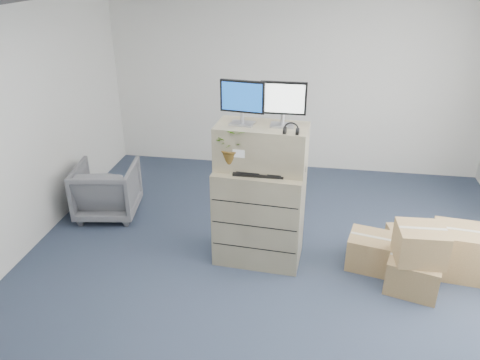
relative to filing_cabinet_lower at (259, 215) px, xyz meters
name	(u,v)px	position (x,y,z in m)	size (l,w,h in m)	color
ground	(270,298)	(0.22, -0.73, -0.57)	(7.00, 7.00, 0.00)	#242A40
wall_back	(295,85)	(0.22, 2.78, 0.83)	(6.00, 0.02, 2.80)	silver
filing_cabinet_lower	(259,215)	(0.00, 0.00, 0.00)	(0.98, 0.60, 1.15)	#84785B
filing_cabinet_upper	(262,147)	(0.00, 0.05, 0.82)	(0.98, 0.49, 0.49)	#84785B
monitor_left	(242,100)	(-0.21, 0.05, 1.33)	(0.48, 0.22, 0.47)	#99999E
monitor_right	(283,102)	(0.22, 0.06, 1.33)	(0.48, 0.18, 0.47)	#99999E
headphones	(291,130)	(0.33, -0.15, 1.11)	(0.16, 0.16, 0.02)	black
keyboard	(259,172)	(0.00, -0.11, 0.59)	(0.54, 0.23, 0.03)	black
mouse	(292,174)	(0.35, -0.10, 0.59)	(0.11, 0.07, 0.04)	silver
water_bottle	(271,155)	(0.11, 0.08, 0.72)	(0.09, 0.09, 0.30)	gray
phone_dock	(256,163)	(-0.06, 0.07, 0.62)	(0.07, 0.06, 0.14)	silver
external_drive	(296,166)	(0.39, 0.08, 0.60)	(0.20, 0.15, 0.06)	black
tissue_box	(290,159)	(0.32, 0.07, 0.68)	(0.27, 0.14, 0.10)	#4280E2
potted_plant	(233,150)	(-0.29, -0.07, 0.81)	(0.39, 0.43, 0.41)	#ACC19C
office_chair	(107,187)	(-2.18, 0.69, -0.16)	(0.79, 0.74, 0.82)	slate
cardboard_boxes	(428,254)	(1.91, -0.04, -0.30)	(1.77, 1.13, 0.76)	olive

